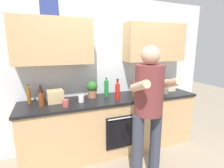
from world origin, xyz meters
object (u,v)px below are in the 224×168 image
object	(u,v)px
bottle_wine	(41,95)
cup_ceramic	(66,103)
bottle_syrup	(29,95)
bottle_juice	(156,88)
person_standing	(149,105)
grocery_bag_rice	(168,85)
cup_stoneware	(166,91)
cup_coffee	(81,99)
grocery_bag_bread	(55,96)
potted_herb	(92,89)
bottle_soda	(106,88)
knife_block	(136,89)
grocery_bag_produce	(143,89)
bottle_hotsauce	(117,91)
bottle_vinegar	(41,99)

from	to	relation	value
bottle_wine	cup_ceramic	bearing A→B (deg)	-49.37
bottle_syrup	bottle_juice	bearing A→B (deg)	-5.95
bottle_juice	person_standing	bearing A→B (deg)	-130.01
grocery_bag_rice	cup_stoneware	bearing A→B (deg)	-137.85
cup_coffee	grocery_bag_bread	distance (m)	0.38
person_standing	potted_herb	distance (m)	1.04
cup_stoneware	cup_ceramic	xyz separation A→B (m)	(-1.70, -0.05, -0.00)
bottle_syrup	cup_ceramic	distance (m)	0.58
cup_ceramic	bottle_syrup	bearing A→B (deg)	145.02
person_standing	bottle_wine	xyz separation A→B (m)	(-1.22, 1.00, -0.01)
bottle_soda	cup_ceramic	world-z (taller)	bottle_soda
bottle_wine	cup_coffee	distance (m)	0.60
cup_stoneware	knife_block	distance (m)	0.59
grocery_bag_produce	bottle_wine	bearing A→B (deg)	174.66
person_standing	grocery_bag_rice	distance (m)	1.33
person_standing	cup_coffee	bearing A→B (deg)	131.33
cup_coffee	grocery_bag_rice	size ratio (longest dim) A/B	0.52
bottle_wine	cup_stoneware	xyz separation A→B (m)	(2.01, -0.31, -0.05)
potted_herb	grocery_bag_rice	distance (m)	1.46
bottle_soda	bottle_juice	xyz separation A→B (m)	(0.84, -0.17, -0.03)
knife_block	cup_stoneware	bearing A→B (deg)	-0.01
bottle_hotsauce	cup_coffee	world-z (taller)	bottle_hotsauce
grocery_bag_bread	cup_ceramic	bearing A→B (deg)	-65.07
bottle_soda	grocery_bag_produce	distance (m)	0.65
bottle_juice	bottle_soda	bearing A→B (deg)	168.70
bottle_juice	grocery_bag_bread	world-z (taller)	bottle_juice
knife_block	grocery_bag_produce	size ratio (longest dim) A/B	1.35
bottle_vinegar	grocery_bag_bread	world-z (taller)	bottle_vinegar
bottle_soda	cup_coffee	world-z (taller)	bottle_soda
person_standing	cup_coffee	size ratio (longest dim) A/B	17.29
grocery_bag_bread	grocery_bag_produce	world-z (taller)	same
bottle_vinegar	bottle_hotsauce	bearing A→B (deg)	-6.09
cup_coffee	grocery_bag_bread	world-z (taller)	grocery_bag_bread
bottle_syrup	cup_coffee	bearing A→B (deg)	-15.98
bottle_soda	bottle_hotsauce	xyz separation A→B (m)	(0.09, -0.25, -0.00)
cup_coffee	grocery_bag_produce	bearing A→B (deg)	4.39
bottle_hotsauce	cup_coffee	bearing A→B (deg)	170.70
bottle_hotsauce	bottle_vinegar	bearing A→B (deg)	173.91
grocery_bag_bread	bottle_hotsauce	bearing A→B (deg)	-13.37
bottle_syrup	bottle_soda	bearing A→B (deg)	-1.99
bottle_soda	grocery_bag_bread	size ratio (longest dim) A/B	1.38
bottle_soda	knife_block	world-z (taller)	knife_block
cup_ceramic	bottle_vinegar	bearing A→B (deg)	153.34
bottle_soda	person_standing	bearing A→B (deg)	-76.93
bottle_soda	bottle_juice	distance (m)	0.86
person_standing	bottle_hotsauce	distance (m)	0.68
bottle_syrup	cup_coffee	size ratio (longest dim) A/B	2.84
bottle_syrup	knife_block	distance (m)	1.61
bottle_wine	grocery_bag_bread	bearing A→B (deg)	-30.16
bottle_juice	bottle_hotsauce	world-z (taller)	bottle_hotsauce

